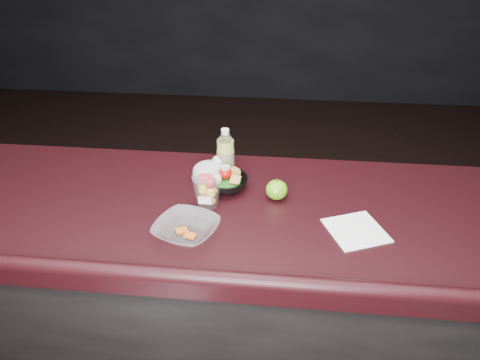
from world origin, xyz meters
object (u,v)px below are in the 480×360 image
object	(u,v)px
lemonade_bottle	(226,157)
green_apple	(277,190)
snack_bowl	(226,182)
takeout_bowl	(186,229)
fruit_cup	(207,187)

from	to	relation	value
lemonade_bottle	green_apple	distance (m)	0.23
green_apple	snack_bowl	xyz separation A→B (m)	(-0.18, 0.04, -0.01)
snack_bowl	takeout_bowl	world-z (taller)	snack_bowl
takeout_bowl	lemonade_bottle	bearing A→B (deg)	78.42
lemonade_bottle	takeout_bowl	size ratio (longest dim) A/B	0.81
snack_bowl	green_apple	bearing A→B (deg)	-13.31
lemonade_bottle	fruit_cup	xyz separation A→B (m)	(-0.04, -0.19, -0.01)
fruit_cup	snack_bowl	distance (m)	0.12
snack_bowl	fruit_cup	bearing A→B (deg)	-114.41
lemonade_bottle	fruit_cup	distance (m)	0.19
green_apple	takeout_bowl	world-z (taller)	green_apple
fruit_cup	takeout_bowl	world-z (taller)	fruit_cup
fruit_cup	green_apple	distance (m)	0.24
fruit_cup	takeout_bowl	size ratio (longest dim) A/B	0.58
green_apple	takeout_bowl	distance (m)	0.34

